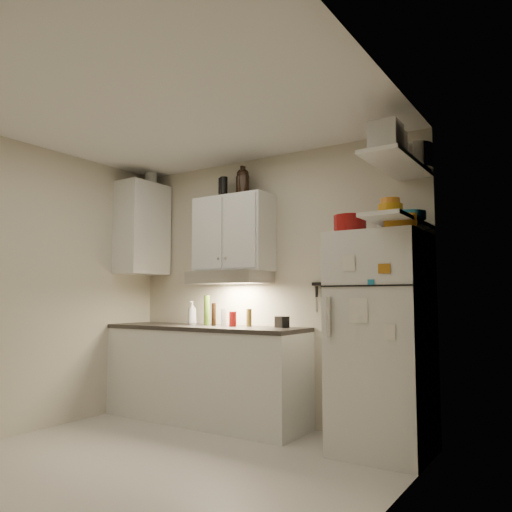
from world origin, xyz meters
The scene contains 36 objects.
floor centered at (0.00, 0.00, -0.01)m, with size 3.20×3.00×0.02m, color beige.
ceiling centered at (0.00, 0.00, 2.61)m, with size 3.20×3.00×0.02m, color white.
back_wall centered at (0.00, 1.51, 1.30)m, with size 3.20×0.02×2.60m, color beige.
left_wall centered at (-1.61, 0.00, 1.30)m, with size 0.02×3.00×2.60m, color beige.
right_wall centered at (1.61, 0.00, 1.30)m, with size 0.02×3.00×2.60m, color beige.
base_cabinet centered at (-0.55, 1.20, 0.44)m, with size 2.10×0.60×0.88m, color silver.
countertop centered at (-0.55, 1.20, 0.90)m, with size 2.10×0.62×0.04m, color #2D2926.
upper_cabinet centered at (-0.30, 1.33, 1.83)m, with size 0.80×0.33×0.75m, color silver.
side_cabinet centered at (-1.44, 1.20, 1.95)m, with size 0.33×0.55×1.00m, color silver.
range_hood centered at (-0.30, 1.27, 1.39)m, with size 0.76×0.46×0.12m, color silver.
fridge centered at (1.25, 1.16, 0.85)m, with size 0.70×0.68×1.70m, color silver.
shelf_hi centered at (1.45, 1.02, 2.20)m, with size 0.30×0.95×0.03m, color silver.
shelf_lo centered at (1.45, 1.02, 1.76)m, with size 0.30×0.95×0.03m, color silver.
knife_strip centered at (0.70, 1.49, 1.32)m, with size 0.42×0.02×0.03m, color black.
dutch_oven centered at (1.05, 1.05, 1.77)m, with size 0.26×0.26×0.15m, color maroon.
book_stack centered at (1.47, 0.99, 1.75)m, with size 0.23×0.28×0.10m, color #AD6A15.
spice_jar centered at (1.29, 1.08, 1.75)m, with size 0.06×0.06×0.10m, color silver.
stock_pot centered at (1.51, 1.32, 2.31)m, with size 0.28×0.28×0.20m, color silver.
tin_a centered at (1.40, 0.95, 2.33)m, with size 0.22×0.20×0.22m, color #AAAAAD.
tin_b centered at (1.47, 0.69, 2.32)m, with size 0.20×0.20×0.20m, color #AAAAAD.
bowl_teal centered at (1.39, 1.24, 1.82)m, with size 0.24×0.24×0.10m, color teal.
bowl_orange centered at (1.34, 1.18, 1.90)m, with size 0.19×0.19×0.06m, color orange.
bowl_yellow centered at (1.34, 1.18, 1.95)m, with size 0.15×0.15×0.05m, color orange.
plates centered at (1.52, 1.06, 1.81)m, with size 0.24×0.24×0.06m, color teal.
growler_a centered at (-0.23, 1.38, 2.35)m, with size 0.12×0.12×0.29m, color black, non-canonical shape.
growler_b centered at (-0.13, 1.27, 2.33)m, with size 0.11×0.11×0.25m, color black, non-canonical shape.
thermos_a centered at (-0.42, 1.32, 2.31)m, with size 0.07×0.07×0.22m, color black.
thermos_b centered at (-0.48, 1.38, 2.31)m, with size 0.08×0.08×0.22m, color black.
side_jar centered at (-1.44, 1.32, 2.54)m, with size 0.14×0.14×0.18m, color silver.
soap_bottle centered at (-0.76, 1.25, 1.05)m, with size 0.10×0.10×0.27m, color silver.
pepper_mill centered at (-0.10, 1.31, 1.00)m, with size 0.05×0.05×0.17m, color brown.
oil_bottle centered at (-0.58, 1.27, 1.07)m, with size 0.06×0.06×0.30m, color #3B5B16.
vinegar_bottle centered at (-0.46, 1.22, 1.03)m, with size 0.05×0.05×0.22m, color black.
clear_bottle centered at (-0.34, 1.23, 1.01)m, with size 0.06×0.06×0.17m, color silver.
red_jar centered at (-0.23, 1.23, 0.99)m, with size 0.07×0.07×0.14m, color maroon.
caddy centered at (0.25, 1.33, 0.97)m, with size 0.12×0.09×0.10m, color black.
Camera 1 is at (2.57, -2.67, 1.19)m, focal length 35.00 mm.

